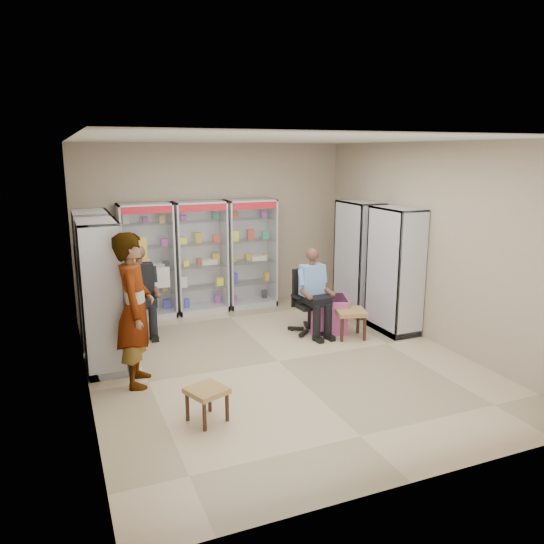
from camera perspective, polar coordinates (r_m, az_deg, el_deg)
name	(u,v)px	position (r m, az deg, el deg)	size (l,w,h in m)	color
floor	(278,361)	(7.48, 0.69, -9.57)	(6.00, 6.00, 0.00)	tan
room_shell	(279,221)	(6.97, 0.73, 5.55)	(5.02, 6.02, 3.01)	tan
cabinet_back_left	(147,261)	(9.38, -13.28, 1.12)	(0.90, 0.50, 2.00)	#A4A7AB
cabinet_back_mid	(201,257)	(9.57, -7.67, 1.58)	(0.90, 0.50, 2.00)	#A4A8AB
cabinet_back_right	(251,253)	(9.85, -2.32, 2.01)	(0.90, 0.50, 2.00)	#B8B9BF
cabinet_right_far	(358,258)	(9.55, 9.27, 1.51)	(0.50, 0.90, 2.00)	silver
cabinet_right_near	(395,271)	(8.66, 13.08, 0.16)	(0.50, 0.90, 2.00)	silver
cabinet_left_far	(95,278)	(8.38, -18.51, -0.60)	(0.50, 0.90, 2.00)	#A0A2A7
cabinet_left_near	(102,296)	(7.31, -17.85, -2.47)	(0.50, 0.90, 2.00)	silver
wooden_chair	(141,303)	(8.77, -13.93, -3.30)	(0.42, 0.42, 0.94)	black
seated_customer	(141,292)	(8.67, -13.95, -2.12)	(0.44, 0.60, 1.34)	black
office_chair	(310,301)	(8.50, 4.08, -3.17)	(0.56, 0.56, 1.02)	black
seated_shopkeeper	(311,294)	(8.42, 4.25, -2.35)	(0.43, 0.59, 1.30)	#7AA1F2
pink_trunk	(328,314)	(8.67, 6.00, -4.51)	(0.57, 0.55, 0.55)	#C64F8F
tea_glass	(331,295)	(8.58, 6.34, -2.46)	(0.07, 0.07, 0.09)	#5A2107
woven_stool_a	(350,324)	(8.41, 8.42, -5.51)	(0.45, 0.45, 0.45)	#A56B45
woven_stool_b	(207,405)	(5.93, -6.99, -13.97)	(0.38, 0.38, 0.38)	#B0934A
standing_man	(135,310)	(6.71, -14.53, -3.97)	(0.70, 0.46, 1.92)	#99999C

